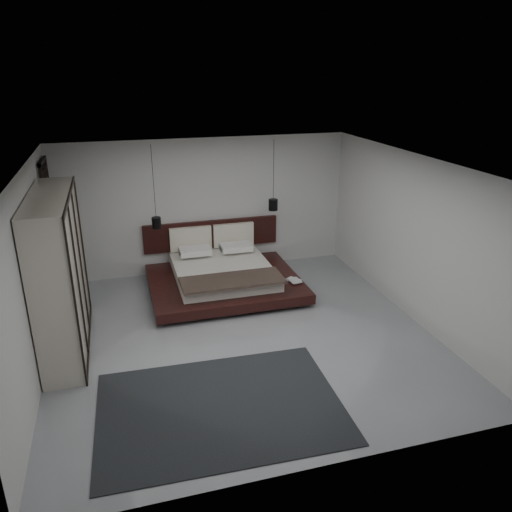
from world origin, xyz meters
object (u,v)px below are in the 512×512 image
object	(u,v)px
bed	(223,275)
pendant_right	(273,205)
lattice_screen	(53,231)
rug	(220,407)
wardrobe	(59,274)
pendant_left	(156,222)

from	to	relation	value
bed	pendant_right	distance (m)	1.75
lattice_screen	bed	xyz separation A→B (m)	(3.05, -0.55, -1.01)
rug	pendant_right	bearing A→B (deg)	63.73
lattice_screen	bed	bearing A→B (deg)	-10.15
bed	pendant_right	bearing A→B (deg)	21.29
wardrobe	pendant_left	bearing A→B (deg)	49.05
rug	bed	bearing A→B (deg)	76.98
lattice_screen	rug	distance (m)	4.88
pendant_right	bed	bearing A→B (deg)	-158.71
pendant_left	wardrobe	world-z (taller)	pendant_left
lattice_screen	pendant_right	bearing A→B (deg)	-1.20
pendant_left	bed	bearing A→B (deg)	-21.29
bed	pendant_right	world-z (taller)	pendant_right
lattice_screen	rug	world-z (taller)	lattice_screen
pendant_left	rug	xyz separation A→B (m)	(0.34, -4.06, -1.32)
lattice_screen	wardrobe	world-z (taller)	lattice_screen
bed	lattice_screen	bearing A→B (deg)	169.85
bed	rug	xyz separation A→B (m)	(-0.83, -3.60, -0.29)
lattice_screen	rug	xyz separation A→B (m)	(2.21, -4.15, -1.29)
pendant_right	lattice_screen	bearing A→B (deg)	178.80
pendant_left	lattice_screen	bearing A→B (deg)	177.29
bed	rug	bearing A→B (deg)	-103.02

